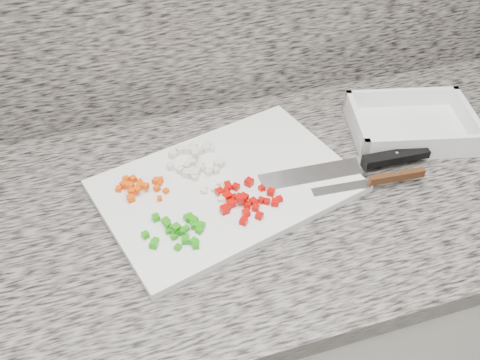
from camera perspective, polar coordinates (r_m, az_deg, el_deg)
The scene contains 11 objects.
cabinet at distance 1.37m, azimuth -0.87°, elevation -16.02°, with size 3.92×0.62×0.86m, color silver.
countertop at distance 1.01m, azimuth -1.13°, elevation -2.78°, with size 3.96×0.64×0.04m, color slate.
cutting_board at distance 1.01m, azimuth -1.43°, elevation -0.64°, with size 0.46×0.30×0.02m, color silver.
carrot_pile at distance 1.00m, azimuth -10.68°, elevation -0.68°, with size 0.10×0.08×0.02m.
onion_pile at distance 1.04m, azimuth -4.72°, elevation 2.11°, with size 0.11×0.10×0.02m.
green_pepper_pile at distance 0.92m, azimuth -6.44°, elevation -5.29°, with size 0.11×0.09×0.02m.
red_pepper_pile at distance 0.96m, azimuth 0.37°, elevation -2.04°, with size 0.12×0.11×0.02m.
garlic_pile at distance 0.98m, azimuth -2.68°, elevation -1.30°, with size 0.05×0.05×0.01m.
chef_knife at distance 1.07m, azimuth 13.49°, elevation 1.83°, with size 0.35×0.06×0.02m.
paring_knife at distance 1.04m, azimuth 14.98°, elevation 0.07°, with size 0.22×0.03×0.02m.
tray at distance 1.19m, azimuth 17.78°, elevation 5.54°, with size 0.29×0.23×0.05m.
Camera 1 is at (-0.19, 0.76, 1.60)m, focal length 40.00 mm.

